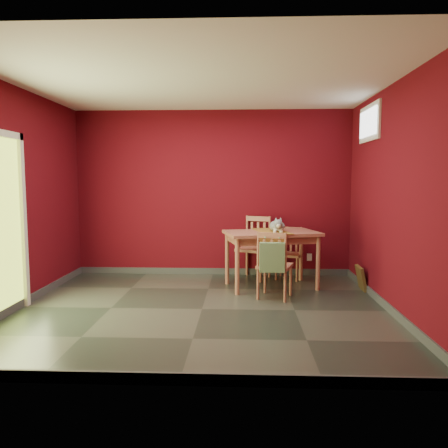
{
  "coord_description": "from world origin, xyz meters",
  "views": [
    {
      "loc": [
        0.48,
        -5.18,
        1.57
      ],
      "look_at": [
        0.25,
        0.45,
        1.0
      ],
      "focal_mm": 35.0,
      "sensor_mm": 36.0,
      "label": 1
    }
  ],
  "objects_px": {
    "dining_table": "(272,239)",
    "chair_near": "(274,264)",
    "chair_far_right": "(289,252)",
    "tote_bag": "(272,257)",
    "chair_far_left": "(255,247)",
    "cat": "(277,224)",
    "picture_frame": "(361,278)"
  },
  "relations": [
    {
      "from": "dining_table",
      "to": "chair_near",
      "type": "distance_m",
      "value": 0.67
    },
    {
      "from": "chair_far_right",
      "to": "tote_bag",
      "type": "bearing_deg",
      "value": -104.57
    },
    {
      "from": "chair_far_right",
      "to": "tote_bag",
      "type": "height_order",
      "value": "tote_bag"
    },
    {
      "from": "chair_far_left",
      "to": "tote_bag",
      "type": "distance_m",
      "value": 1.44
    },
    {
      "from": "cat",
      "to": "picture_frame",
      "type": "height_order",
      "value": "cat"
    },
    {
      "from": "chair_near",
      "to": "cat",
      "type": "bearing_deg",
      "value": 82.15
    },
    {
      "from": "dining_table",
      "to": "chair_far_right",
      "type": "xyz_separation_m",
      "value": [
        0.32,
        0.6,
        -0.3
      ]
    },
    {
      "from": "tote_bag",
      "to": "picture_frame",
      "type": "height_order",
      "value": "tote_bag"
    },
    {
      "from": "dining_table",
      "to": "cat",
      "type": "height_order",
      "value": "cat"
    },
    {
      "from": "dining_table",
      "to": "chair_near",
      "type": "height_order",
      "value": "chair_near"
    },
    {
      "from": "chair_far_left",
      "to": "cat",
      "type": "distance_m",
      "value": 0.81
    },
    {
      "from": "chair_far_left",
      "to": "tote_bag",
      "type": "bearing_deg",
      "value": -82.74
    },
    {
      "from": "chair_far_right",
      "to": "chair_far_left",
      "type": "bearing_deg",
      "value": -179.36
    },
    {
      "from": "chair_far_right",
      "to": "cat",
      "type": "relative_size",
      "value": 1.78
    },
    {
      "from": "picture_frame",
      "to": "cat",
      "type": "bearing_deg",
      "value": 175.28
    },
    {
      "from": "chair_near",
      "to": "chair_far_left",
      "type": "bearing_deg",
      "value": 100.41
    },
    {
      "from": "dining_table",
      "to": "tote_bag",
      "type": "distance_m",
      "value": 0.84
    },
    {
      "from": "chair_far_right",
      "to": "chair_near",
      "type": "xyz_separation_m",
      "value": [
        -0.33,
        -1.22,
        0.04
      ]
    },
    {
      "from": "tote_bag",
      "to": "cat",
      "type": "bearing_deg",
      "value": 81.28
    },
    {
      "from": "chair_near",
      "to": "picture_frame",
      "type": "bearing_deg",
      "value": 21.47
    },
    {
      "from": "picture_frame",
      "to": "dining_table",
      "type": "bearing_deg",
      "value": 174.71
    },
    {
      "from": "dining_table",
      "to": "chair_far_right",
      "type": "height_order",
      "value": "dining_table"
    },
    {
      "from": "tote_bag",
      "to": "picture_frame",
      "type": "xyz_separation_m",
      "value": [
        1.32,
        0.71,
        -0.42
      ]
    },
    {
      "from": "chair_far_left",
      "to": "picture_frame",
      "type": "distance_m",
      "value": 1.7
    },
    {
      "from": "chair_near",
      "to": "dining_table",
      "type": "bearing_deg",
      "value": 89.51
    },
    {
      "from": "tote_bag",
      "to": "chair_far_left",
      "type": "bearing_deg",
      "value": 97.26
    },
    {
      "from": "chair_far_right",
      "to": "dining_table",
      "type": "bearing_deg",
      "value": -118.47
    },
    {
      "from": "chair_near",
      "to": "chair_far_right",
      "type": "bearing_deg",
      "value": 74.86
    },
    {
      "from": "chair_far_right",
      "to": "picture_frame",
      "type": "distance_m",
      "value": 1.22
    },
    {
      "from": "dining_table",
      "to": "chair_far_right",
      "type": "distance_m",
      "value": 0.75
    },
    {
      "from": "chair_far_left",
      "to": "dining_table",
      "type": "bearing_deg",
      "value": -68.93
    },
    {
      "from": "dining_table",
      "to": "chair_far_left",
      "type": "height_order",
      "value": "chair_far_left"
    }
  ]
}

